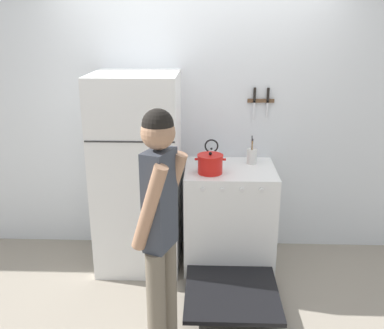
# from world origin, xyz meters

# --- Properties ---
(ground_plane) EXTENTS (14.00, 14.00, 0.00)m
(ground_plane) POSITION_xyz_m (0.00, 0.00, 0.00)
(ground_plane) COLOR gray
(wall_back) EXTENTS (10.00, 0.06, 2.55)m
(wall_back) POSITION_xyz_m (0.00, 0.03, 1.27)
(wall_back) COLOR silver
(wall_back) RESTS_ON ground_plane
(refrigerator) EXTENTS (0.72, 0.73, 1.73)m
(refrigerator) POSITION_xyz_m (-0.51, -0.35, 0.87)
(refrigerator) COLOR white
(refrigerator) RESTS_ON ground_plane
(stove_range) EXTENTS (0.79, 1.39, 0.91)m
(stove_range) POSITION_xyz_m (0.30, -0.37, 0.45)
(stove_range) COLOR white
(stove_range) RESTS_ON ground_plane
(dutch_oven_pot) EXTENTS (0.26, 0.22, 0.19)m
(dutch_oven_pot) POSITION_xyz_m (0.12, -0.46, 0.99)
(dutch_oven_pot) COLOR red
(dutch_oven_pot) RESTS_ON stove_range
(tea_kettle) EXTENTS (0.20, 0.16, 0.23)m
(tea_kettle) POSITION_xyz_m (0.14, -0.20, 0.98)
(tea_kettle) COLOR silver
(tea_kettle) RESTS_ON stove_range
(utensil_jar) EXTENTS (0.09, 0.09, 0.26)m
(utensil_jar) POSITION_xyz_m (0.50, -0.19, 0.98)
(utensil_jar) COLOR silver
(utensil_jar) RESTS_ON stove_range
(person) EXTENTS (0.35, 0.40, 1.67)m
(person) POSITION_xyz_m (-0.18, -1.56, 0.95)
(person) COLOR #6B6051
(person) RESTS_ON ground_plane
(wall_knife_strip) EXTENTS (0.24, 0.03, 0.29)m
(wall_knife_strip) POSITION_xyz_m (0.58, -0.02, 1.46)
(wall_knife_strip) COLOR brown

